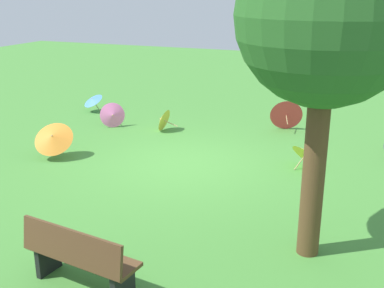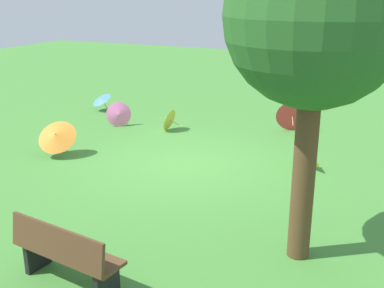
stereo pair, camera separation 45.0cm
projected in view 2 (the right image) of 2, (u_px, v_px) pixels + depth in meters
The scene contains 9 objects.
ground at pixel (184, 164), 10.71m from camera, with size 40.00×40.00×0.00m, color #478C38.
park_bench at pixel (65, 254), 6.21m from camera, with size 1.65×0.69×0.90m.
shade_tree at pixel (316, 19), 6.02m from camera, with size 2.38×2.38×4.60m.
parasol_yellow_0 at pixel (308, 155), 10.31m from camera, with size 0.85×0.82×0.61m.
parasol_orange_0 at pixel (56, 136), 11.03m from camera, with size 1.07×0.99×0.85m.
parasol_pink_0 at pixel (119, 114), 13.51m from camera, with size 0.70×0.72×0.70m.
parasol_blue_0 at pixel (101, 99), 15.21m from camera, with size 0.84×0.82×0.59m.
parasol_yellow_1 at pixel (168, 119), 13.14m from camera, with size 0.61×0.62×0.63m.
parasol_red_0 at pixel (292, 115), 13.06m from camera, with size 0.96×0.82×0.89m.
Camera 2 is at (-4.38, 9.04, 3.75)m, focal length 44.90 mm.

